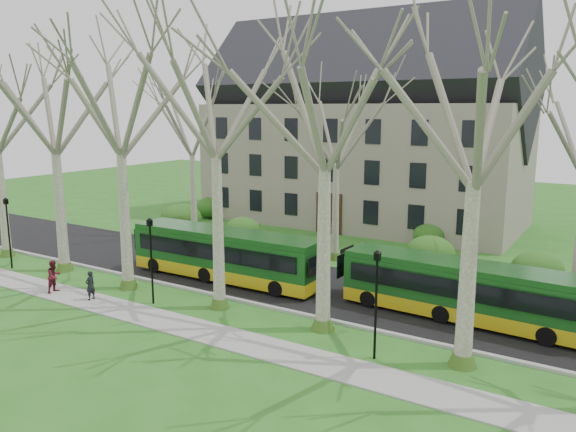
% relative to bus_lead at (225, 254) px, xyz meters
% --- Properties ---
extents(ground, '(120.00, 120.00, 0.00)m').
position_rel_bus_lead_xyz_m(ground, '(5.33, -4.05, -1.52)').
color(ground, '#29631C').
rests_on(ground, ground).
extents(sidewalk, '(70.00, 2.00, 0.06)m').
position_rel_bus_lead_xyz_m(sidewalk, '(5.33, -6.55, -1.49)').
color(sidewalk, gray).
rests_on(sidewalk, ground).
extents(road, '(80.00, 8.00, 0.06)m').
position_rel_bus_lead_xyz_m(road, '(5.33, 1.45, -1.49)').
color(road, black).
rests_on(road, ground).
extents(curb, '(80.00, 0.25, 0.14)m').
position_rel_bus_lead_xyz_m(curb, '(5.33, -2.55, -1.45)').
color(curb, '#A5A39E').
rests_on(curb, ground).
extents(building, '(26.50, 12.20, 16.00)m').
position_rel_bus_lead_xyz_m(building, '(-0.67, 19.95, 6.54)').
color(building, gray).
rests_on(building, ground).
extents(tree_row_verge, '(49.00, 7.00, 14.00)m').
position_rel_bus_lead_xyz_m(tree_row_verge, '(5.33, -3.75, 5.48)').
color(tree_row_verge, gray).
rests_on(tree_row_verge, ground).
extents(tree_row_far, '(33.00, 7.00, 12.00)m').
position_rel_bus_lead_xyz_m(tree_row_far, '(3.99, 6.95, 4.48)').
color(tree_row_far, gray).
rests_on(tree_row_far, ground).
extents(lamp_row, '(36.22, 0.22, 4.30)m').
position_rel_bus_lead_xyz_m(lamp_row, '(5.33, -5.05, 1.05)').
color(lamp_row, black).
rests_on(lamp_row, ground).
extents(hedges, '(30.60, 8.60, 2.00)m').
position_rel_bus_lead_xyz_m(hedges, '(0.66, 9.95, -0.52)').
color(hedges, '#225919').
rests_on(hedges, ground).
extents(bus_lead, '(11.74, 2.62, 2.93)m').
position_rel_bus_lead_xyz_m(bus_lead, '(0.00, 0.00, 0.00)').
color(bus_lead, '#144817').
rests_on(bus_lead, road).
extents(bus_follow, '(11.20, 2.81, 2.78)m').
position_rel_bus_lead_xyz_m(bus_follow, '(13.07, 0.91, -0.07)').
color(bus_follow, '#144817').
rests_on(bus_follow, road).
extents(pedestrian_a, '(0.39, 0.57, 1.52)m').
position_rel_bus_lead_xyz_m(pedestrian_a, '(-3.66, -6.44, -0.70)').
color(pedestrian_a, black).
rests_on(pedestrian_a, sidewalk).
extents(pedestrian_b, '(0.76, 0.92, 1.73)m').
position_rel_bus_lead_xyz_m(pedestrian_b, '(-6.29, -6.62, -0.60)').
color(pedestrian_b, maroon).
rests_on(pedestrian_b, sidewalk).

